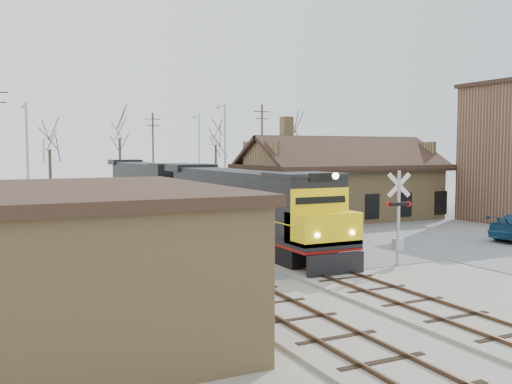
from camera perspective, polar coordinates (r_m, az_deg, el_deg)
ground at (r=28.85m, az=2.12°, el=-6.47°), size 140.00×140.00×0.00m
road at (r=28.85m, az=2.12°, el=-6.44°), size 60.00×9.00×0.03m
parking_lot at (r=43.04m, az=21.13°, el=-3.18°), size 22.00×26.00×0.03m
track_main at (r=42.51m, az=-7.45°, el=-2.95°), size 3.40×90.00×0.24m
track_siding at (r=41.31m, az=-13.39°, el=-3.24°), size 3.40×90.00×0.24m
depot at (r=44.95m, az=8.43°, el=0.42°), size 15.20×9.31×7.90m
signal_tower at (r=46.66m, az=24.08°, el=3.52°), size 6.00×5.40×10.30m
locomotive_lead at (r=32.05m, az=-1.21°, el=-1.25°), size 2.94×19.67×4.36m
locomotive_trailing at (r=50.80m, az=-10.67°, el=0.70°), size 2.94×19.67×4.13m
crossbuck_near at (r=27.13m, az=14.04°, el=-2.91°), size 1.24×0.38×4.41m
crossbuck_far at (r=31.62m, az=-13.28°, el=-2.32°), size 1.09×0.29×3.83m
streetlight_a at (r=40.97m, az=-21.91°, el=3.12°), size 0.25×2.04×8.50m
streetlight_b at (r=52.67m, az=-3.17°, el=4.17°), size 0.25×2.04×9.52m
streetlight_c at (r=65.47m, az=-5.74°, el=4.07°), size 0.25×2.04×9.32m
utility_pole_b at (r=72.86m, az=-10.25°, el=4.06°), size 2.00×0.24×10.00m
utility_pole_c at (r=64.73m, az=0.60°, el=4.33°), size 2.00×0.24×10.47m
tree_b at (r=62.76m, az=-19.96°, el=4.84°), size 3.62×3.62×8.86m
tree_c at (r=71.99m, az=-13.49°, el=6.16°), size 4.54×4.54×11.12m
tree_d at (r=72.30m, az=-4.06°, el=5.52°), size 4.01×4.01×9.82m
tree_e at (r=70.06m, az=3.61°, el=5.89°), size 4.24×4.24×10.39m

